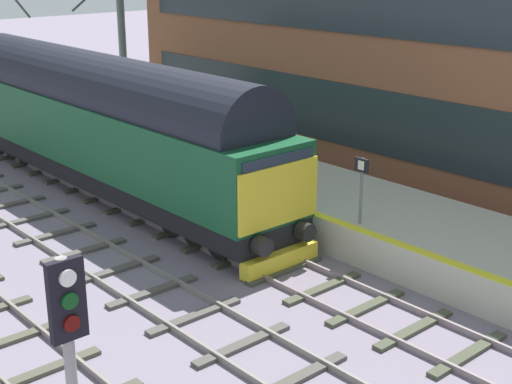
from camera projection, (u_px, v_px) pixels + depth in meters
The scene contains 8 objects.
ground_plane at pixel (234, 249), 20.41m from camera, with size 140.00×140.00×0.00m, color slate.
track_main at pixel (234, 247), 20.39m from camera, with size 2.50×60.00×0.15m.
track_adjacent_west at pixel (134, 280), 18.37m from camera, with size 2.50×60.00×0.15m.
station_platform at pixel (324, 203), 22.51m from camera, with size 4.00×44.00×1.01m.
station_building at pixel (426, 6), 25.62m from camera, with size 4.43×28.43×11.99m.
diesel_locomotive at pixel (103, 120), 24.41m from camera, with size 2.74×17.46×4.68m.
platform_number_sign at pixel (361, 180), 19.12m from camera, with size 0.10×0.44×1.77m.
waiting_passenger at pixel (279, 149), 22.85m from camera, with size 0.43×0.49×1.64m.
Camera 1 is at (-12.00, -14.57, 7.93)m, focal length 51.87 mm.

